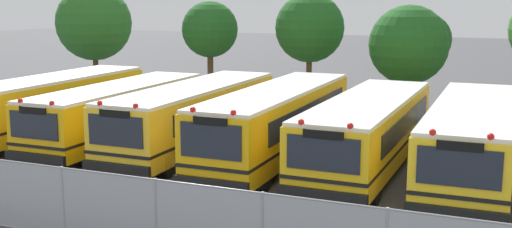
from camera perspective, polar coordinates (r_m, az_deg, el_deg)
The scene contains 12 objects.
ground_plane at distance 23.64m, azimuth 1.81°, elevation -3.95°, with size 160.00×160.00×0.00m, color #424244.
school_bus_0 at distance 28.76m, azimuth -17.65°, elevation 0.98°, with size 2.58×10.08×2.66m.
school_bus_1 at distance 26.31m, azimuth -12.22°, elevation 0.25°, with size 2.55×10.11×2.52m.
school_bus_2 at distance 24.77m, azimuth -5.57°, elevation -0.03°, with size 2.53×10.69×2.65m.
school_bus_3 at distance 23.13m, azimuth 1.93°, elevation -0.60°, with size 2.46×11.06×2.75m.
school_bus_4 at distance 22.27m, azimuth 10.10°, elevation -1.39°, with size 2.68×10.83×2.59m.
school_bus_5 at distance 21.74m, azimuth 18.88°, elevation -2.03°, with size 2.68×11.01×2.63m.
tree_0 at distance 40.82m, azimuth -14.59°, elevation 7.99°, with size 4.65×4.65×6.69m.
tree_1 at distance 36.79m, azimuth -4.10°, elevation 7.72°, with size 3.23×3.23×5.72m.
tree_2 at distance 35.09m, azimuth 4.98°, elevation 7.63°, with size 3.79×3.79×6.17m.
tree_3 at distance 32.78m, azimuth 13.92°, elevation 6.17°, with size 4.04×3.99×5.57m.
chainlink_fence at distance 14.91m, azimuth -9.00°, elevation -8.96°, with size 26.58×0.07×1.81m.
Camera 1 is at (8.16, -21.40, 5.84)m, focal length 44.35 mm.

